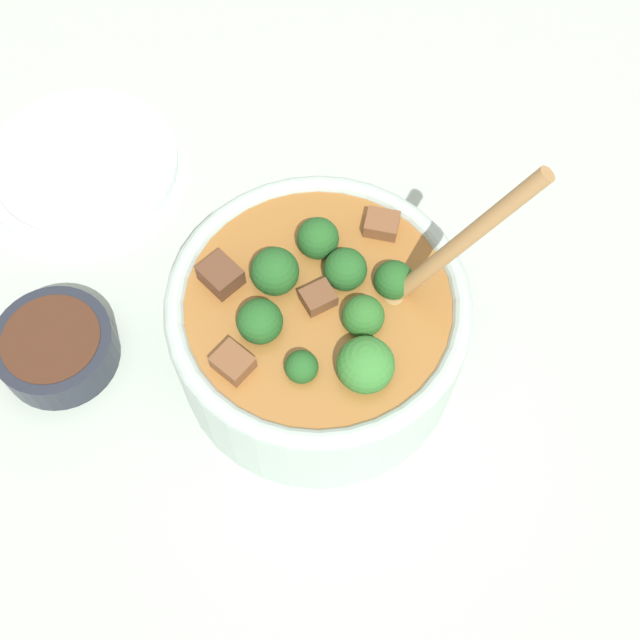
{
  "coord_description": "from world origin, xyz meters",
  "views": [
    {
      "loc": [
        0.28,
        -0.0,
        0.62
      ],
      "look_at": [
        0.0,
        0.0,
        0.07
      ],
      "focal_mm": 45.0,
      "sensor_mm": 36.0,
      "label": 1
    }
  ],
  "objects": [
    {
      "name": "condiment_bowl",
      "position": [
        -0.0,
        -0.22,
        0.02
      ],
      "size": [
        0.1,
        0.1,
        0.04
      ],
      "color": "#232833",
      "rests_on": "ground_plane"
    },
    {
      "name": "stew_bowl",
      "position": [
        0.0,
        0.0,
        0.06
      ],
      "size": [
        0.23,
        0.26,
        0.23
      ],
      "color": "#B2C6BC",
      "rests_on": "ground_plane"
    },
    {
      "name": "empty_plate",
      "position": [
        -0.2,
        -0.23,
        0.01
      ],
      "size": [
        0.18,
        0.18,
        0.02
      ],
      "color": "white",
      "rests_on": "ground_plane"
    },
    {
      "name": "ground_plane",
      "position": [
        0.0,
        0.0,
        0.0
      ],
      "size": [
        4.0,
        4.0,
        0.0
      ],
      "primitive_type": "plane",
      "color": "#ADBCAD"
    }
  ]
}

